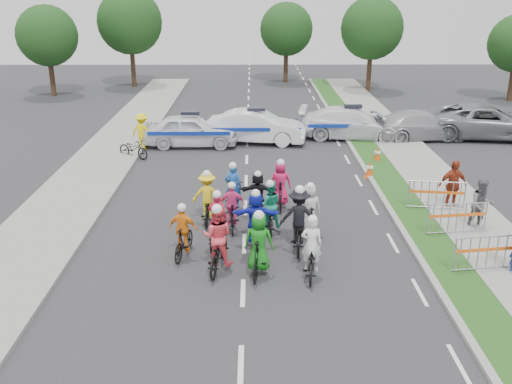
{
  "coord_description": "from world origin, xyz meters",
  "views": [
    {
      "loc": [
        0.25,
        -13.0,
        7.53
      ],
      "look_at": [
        0.37,
        4.64,
        1.1
      ],
      "focal_mm": 40.0,
      "sensor_mm": 36.0,
      "label": 1
    }
  ],
  "objects_px": {
    "rider_13": "(280,189)",
    "police_car_2": "(352,123)",
    "rider_0": "(311,256)",
    "rider_5": "(256,222)",
    "rider_10": "(208,202)",
    "tree_3": "(130,22)",
    "marshal_hiviz": "(142,131)",
    "tree_0": "(47,36)",
    "rider_2": "(218,245)",
    "rider_7": "(309,215)",
    "spectator_1": "(482,205)",
    "rider_11": "(258,197)",
    "civilian_suv": "(487,122)",
    "rider_3": "(183,236)",
    "rider_6": "(218,227)",
    "civilian_sedan": "(422,125)",
    "barrier_1": "(457,220)",
    "spectator_2": "(453,185)",
    "barrier_0": "(487,255)",
    "tree_4": "(286,29)",
    "police_car_1": "(256,127)",
    "rider_9": "(232,211)",
    "police_car_0": "(191,130)",
    "rider_1": "(259,250)",
    "tree_1": "(372,28)",
    "parked_bike": "(133,149)",
    "cone_0": "(370,170)",
    "rider_4": "(299,224)",
    "cone_1": "(377,155)"
  },
  "relations": [
    {
      "from": "police_car_0",
      "to": "civilian_sedan",
      "type": "xyz_separation_m",
      "value": [
        11.76,
        1.26,
        -0.05
      ]
    },
    {
      "from": "rider_13",
      "to": "spectator_2",
      "type": "relative_size",
      "value": 1.03
    },
    {
      "from": "rider_5",
      "to": "tree_0",
      "type": "relative_size",
      "value": 0.29
    },
    {
      "from": "rider_10",
      "to": "tree_3",
      "type": "distance_m",
      "value": 28.62
    },
    {
      "from": "rider_9",
      "to": "rider_5",
      "type": "bearing_deg",
      "value": 119.62
    },
    {
      "from": "rider_7",
      "to": "barrier_1",
      "type": "distance_m",
      "value": 4.66
    },
    {
      "from": "rider_6",
      "to": "police_car_1",
      "type": "xyz_separation_m",
      "value": [
        1.25,
        12.11,
        0.21
      ]
    },
    {
      "from": "rider_0",
      "to": "police_car_1",
      "type": "xyz_separation_m",
      "value": [
        -1.39,
        14.07,
        0.21
      ]
    },
    {
      "from": "tree_0",
      "to": "tree_1",
      "type": "height_order",
      "value": "tree_1"
    },
    {
      "from": "police_car_0",
      "to": "tree_0",
      "type": "xyz_separation_m",
      "value": [
        -11.24,
        13.63,
        3.4
      ]
    },
    {
      "from": "tree_4",
      "to": "police_car_1",
      "type": "bearing_deg",
      "value": -97.64
    },
    {
      "from": "rider_5",
      "to": "rider_4",
      "type": "bearing_deg",
      "value": 174.48
    },
    {
      "from": "cone_1",
      "to": "spectator_2",
      "type": "bearing_deg",
      "value": -76.17
    },
    {
      "from": "tree_3",
      "to": "rider_4",
      "type": "bearing_deg",
      "value": -70.04
    },
    {
      "from": "civilian_sedan",
      "to": "rider_3",
      "type": "bearing_deg",
      "value": 133.69
    },
    {
      "from": "tree_3",
      "to": "parked_bike",
      "type": "bearing_deg",
      "value": -79.11
    },
    {
      "from": "police_car_1",
      "to": "rider_0",
      "type": "bearing_deg",
      "value": -165.71
    },
    {
      "from": "rider_7",
      "to": "rider_11",
      "type": "height_order",
      "value": "rider_7"
    },
    {
      "from": "rider_4",
      "to": "rider_9",
      "type": "height_order",
      "value": "rider_4"
    },
    {
      "from": "civilian_suv",
      "to": "tree_3",
      "type": "bearing_deg",
      "value": 60.57
    },
    {
      "from": "rider_7",
      "to": "cone_0",
      "type": "xyz_separation_m",
      "value": [
        3.06,
        5.76,
        -0.37
      ]
    },
    {
      "from": "rider_5",
      "to": "rider_13",
      "type": "xyz_separation_m",
      "value": [
        0.89,
        3.12,
        -0.06
      ]
    },
    {
      "from": "rider_0",
      "to": "rider_9",
      "type": "height_order",
      "value": "rider_0"
    },
    {
      "from": "spectator_1",
      "to": "barrier_0",
      "type": "distance_m",
      "value": 3.08
    },
    {
      "from": "police_car_2",
      "to": "barrier_0",
      "type": "height_order",
      "value": "police_car_2"
    },
    {
      "from": "rider_3",
      "to": "police_car_2",
      "type": "distance_m",
      "value": 15.48
    },
    {
      "from": "marshal_hiviz",
      "to": "barrier_1",
      "type": "bearing_deg",
      "value": 157.99
    },
    {
      "from": "marshal_hiviz",
      "to": "tree_0",
      "type": "bearing_deg",
      "value": -38.38
    },
    {
      "from": "rider_9",
      "to": "barrier_0",
      "type": "relative_size",
      "value": 0.84
    },
    {
      "from": "rider_10",
      "to": "tree_0",
      "type": "relative_size",
      "value": 0.29
    },
    {
      "from": "rider_5",
      "to": "tree_4",
      "type": "relative_size",
      "value": 0.29
    },
    {
      "from": "civilian_sedan",
      "to": "marshal_hiviz",
      "type": "bearing_deg",
      "value": 89.4
    },
    {
      "from": "rider_1",
      "to": "tree_1",
      "type": "relative_size",
      "value": 0.28
    },
    {
      "from": "rider_1",
      "to": "marshal_hiviz",
      "type": "distance_m",
      "value": 13.96
    },
    {
      "from": "police_car_1",
      "to": "barrier_0",
      "type": "bearing_deg",
      "value": -147.23
    },
    {
      "from": "rider_3",
      "to": "rider_10",
      "type": "xyz_separation_m",
      "value": [
        0.51,
        2.64,
        0.05
      ]
    },
    {
      "from": "rider_3",
      "to": "tree_0",
      "type": "relative_size",
      "value": 0.27
    },
    {
      "from": "rider_13",
      "to": "police_car_2",
      "type": "distance_m",
      "value": 10.7
    },
    {
      "from": "rider_0",
      "to": "rider_5",
      "type": "distance_m",
      "value": 2.45
    },
    {
      "from": "rider_3",
      "to": "rider_6",
      "type": "relative_size",
      "value": 0.91
    },
    {
      "from": "spectator_1",
      "to": "rider_11",
      "type": "bearing_deg",
      "value": 166.86
    },
    {
      "from": "rider_6",
      "to": "civilian_sedan",
      "type": "relative_size",
      "value": 0.37
    },
    {
      "from": "rider_6",
      "to": "barrier_1",
      "type": "xyz_separation_m",
      "value": [
        7.5,
        0.63,
        -0.04
      ]
    },
    {
      "from": "police_car_1",
      "to": "police_car_0",
      "type": "bearing_deg",
      "value": 109.75
    },
    {
      "from": "civilian_suv",
      "to": "parked_bike",
      "type": "bearing_deg",
      "value": 108.98
    },
    {
      "from": "rider_2",
      "to": "rider_7",
      "type": "height_order",
      "value": "rider_2"
    },
    {
      "from": "barrier_1",
      "to": "tree_0",
      "type": "bearing_deg",
      "value": 130.22
    },
    {
      "from": "rider_11",
      "to": "tree_1",
      "type": "bearing_deg",
      "value": -104.05
    },
    {
      "from": "rider_6",
      "to": "police_car_2",
      "type": "relative_size",
      "value": 0.34
    },
    {
      "from": "civilian_sedan",
      "to": "tree_3",
      "type": "height_order",
      "value": "tree_3"
    }
  ]
}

